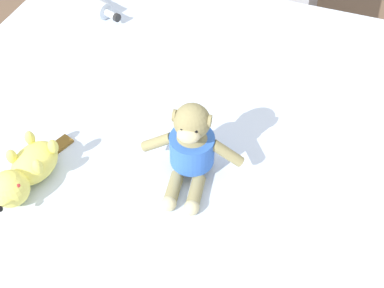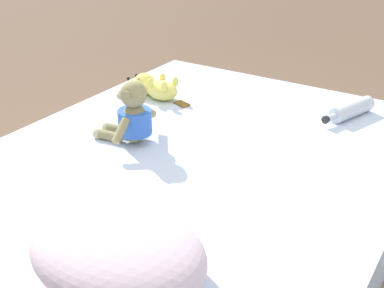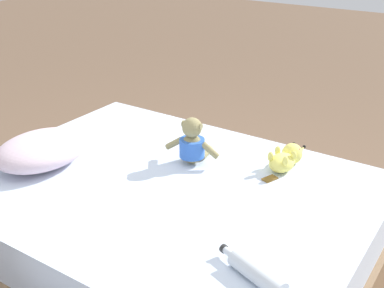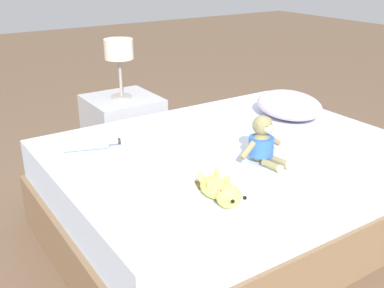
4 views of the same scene
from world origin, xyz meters
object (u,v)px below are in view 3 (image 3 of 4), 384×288
object	(u,v)px
pillow	(42,150)
glass_bottle	(256,273)
plush_yellow_creature	(286,158)
plush_monkey	(193,144)
bed	(166,232)

from	to	relation	value
pillow	glass_bottle	distance (m)	1.25
plush_yellow_creature	glass_bottle	size ratio (longest dim) A/B	1.16
pillow	plush_monkey	bearing A→B (deg)	-54.33
pillow	plush_yellow_creature	xyz separation A→B (m)	(0.62, -0.99, -0.03)
pillow	plush_monkey	world-z (taller)	plush_monkey
plush_monkey	pillow	bearing A→B (deg)	125.67
plush_monkey	plush_yellow_creature	world-z (taller)	plush_monkey
pillow	plush_yellow_creature	world-z (taller)	pillow
bed	plush_yellow_creature	bearing A→B (deg)	-41.13
bed	pillow	size ratio (longest dim) A/B	3.69
plush_monkey	plush_yellow_creature	distance (m)	0.45
pillow	glass_bottle	bearing A→B (deg)	-98.60
pillow	glass_bottle	size ratio (longest dim) A/B	1.76
bed	glass_bottle	size ratio (longest dim) A/B	6.49
pillow	plush_monkey	xyz separation A→B (m)	(0.42, -0.59, 0.02)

